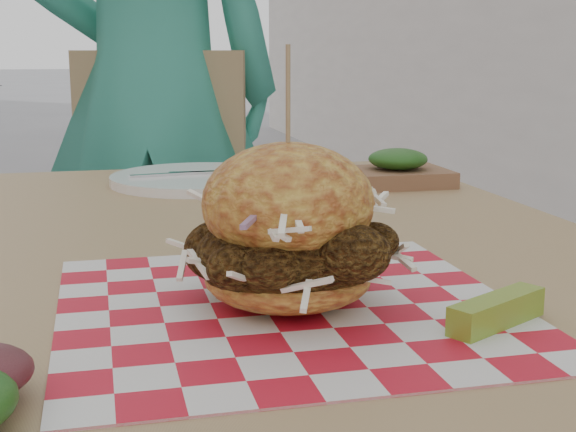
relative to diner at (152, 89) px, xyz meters
name	(u,v)px	position (x,y,z in m)	size (l,w,h in m)	color
diner	(152,89)	(0.00, 0.00, 0.00)	(0.63, 0.41, 1.72)	teal
patio_table	(251,320)	(0.01, -1.19, -0.19)	(0.80, 1.20, 0.75)	tan
patio_chair	(178,220)	(0.04, -0.10, -0.31)	(0.53, 0.54, 0.95)	tan
paper_liner	(288,306)	(0.01, -1.39, -0.11)	(0.36, 0.36, 0.00)	red
sandwich	(288,236)	(0.01, -1.39, -0.05)	(0.18, 0.18, 0.20)	gold
pickle_spear	(497,311)	(0.15, -1.47, -0.10)	(0.10, 0.02, 0.02)	#8BAC32
place_setting	(199,179)	(0.01, -0.77, -0.10)	(0.27, 0.27, 0.02)	white
kraft_tray	(398,170)	(0.31, -0.85, -0.09)	(0.15, 0.12, 0.06)	brown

